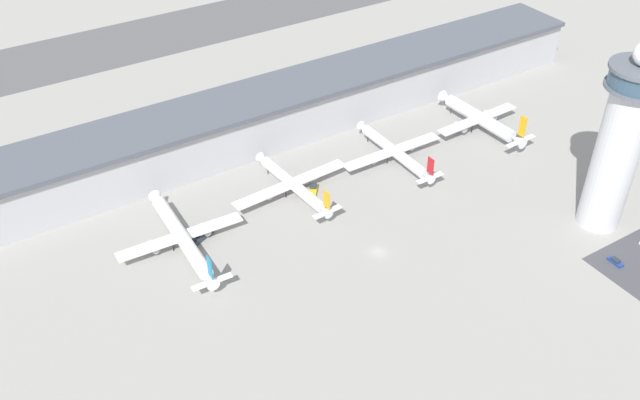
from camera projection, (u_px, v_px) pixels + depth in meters
The scene contains 11 objects.
ground_plane at pixel (378, 252), 201.35m from camera, with size 1000.00×1000.00×0.00m, color gray.
terminal_building at pixel (259, 118), 243.29m from camera, with size 266.23×25.00×18.07m.
runway_strip at pixel (152, 37), 318.40m from camera, with size 399.35×44.00×0.01m, color #515154.
control_tower at pixel (620, 141), 195.76m from camera, with size 16.84×16.84×57.55m.
airplane_gate_alpha at pixel (182, 237), 200.48m from camera, with size 37.16×45.20×12.55m.
airplane_gate_bravo at pixel (292, 184), 220.72m from camera, with size 40.48×38.14×11.64m.
airplane_gate_charlie at pixel (394, 151), 235.76m from camera, with size 37.47×38.97×11.63m.
airplane_gate_delta at pixel (480, 118), 251.62m from camera, with size 34.79×40.10×14.36m.
service_truck_catering at pixel (313, 190), 223.82m from camera, with size 5.87×6.49×2.70m.
service_truck_fuel at pixel (202, 236), 205.74m from camera, with size 8.00×5.24×2.84m.
car_yellow_taxi at pixel (615, 262), 197.42m from camera, with size 1.88×4.52×1.40m.
Camera 1 is at (-94.73, -120.11, 132.79)m, focal length 40.00 mm.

